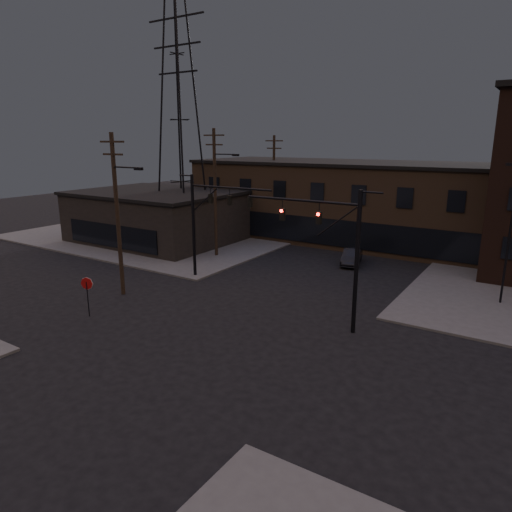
{
  "coord_description": "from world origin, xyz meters",
  "views": [
    {
      "loc": [
        14.83,
        -18.48,
        10.53
      ],
      "look_at": [
        -0.07,
        4.62,
        3.5
      ],
      "focal_mm": 32.0,
      "sensor_mm": 36.0,
      "label": 1
    }
  ],
  "objects_px": {
    "traffic_signal_far": "(206,215)",
    "stop_sign": "(87,288)",
    "car_crossing": "(352,257)",
    "traffic_signal_near": "(338,245)",
    "parked_car_lot_a": "(486,259)"
  },
  "relations": [
    {
      "from": "traffic_signal_near",
      "to": "traffic_signal_far",
      "type": "xyz_separation_m",
      "value": [
        -12.07,
        3.5,
        0.08
      ]
    },
    {
      "from": "parked_car_lot_a",
      "to": "car_crossing",
      "type": "bearing_deg",
      "value": 126.95
    },
    {
      "from": "traffic_signal_far",
      "to": "car_crossing",
      "type": "height_order",
      "value": "traffic_signal_far"
    },
    {
      "from": "traffic_signal_far",
      "to": "parked_car_lot_a",
      "type": "xyz_separation_m",
      "value": [
        17.72,
        14.91,
        -4.2
      ]
    },
    {
      "from": "parked_car_lot_a",
      "to": "traffic_signal_near",
      "type": "bearing_deg",
      "value": 174.52
    },
    {
      "from": "stop_sign",
      "to": "parked_car_lot_a",
      "type": "bearing_deg",
      "value": 52.64
    },
    {
      "from": "traffic_signal_near",
      "to": "parked_car_lot_a",
      "type": "height_order",
      "value": "traffic_signal_near"
    },
    {
      "from": "parked_car_lot_a",
      "to": "car_crossing",
      "type": "relative_size",
      "value": 0.96
    },
    {
      "from": "parked_car_lot_a",
      "to": "traffic_signal_far",
      "type": "bearing_deg",
      "value": 141.65
    },
    {
      "from": "stop_sign",
      "to": "car_crossing",
      "type": "xyz_separation_m",
      "value": [
        9.05,
        20.17,
        -1.18
      ]
    },
    {
      "from": "parked_car_lot_a",
      "to": "car_crossing",
      "type": "xyz_separation_m",
      "value": [
        -9.95,
        -4.72,
        -0.15
      ]
    },
    {
      "from": "traffic_signal_far",
      "to": "stop_sign",
      "type": "distance_m",
      "value": 10.55
    },
    {
      "from": "traffic_signal_near",
      "to": "stop_sign",
      "type": "xyz_separation_m",
      "value": [
        -13.36,
        -6.49,
        -3.09
      ]
    },
    {
      "from": "stop_sign",
      "to": "car_crossing",
      "type": "height_order",
      "value": "stop_sign"
    },
    {
      "from": "parked_car_lot_a",
      "to": "car_crossing",
      "type": "height_order",
      "value": "parked_car_lot_a"
    }
  ]
}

